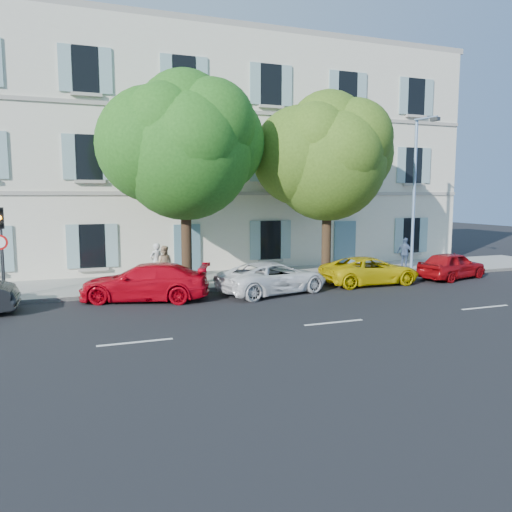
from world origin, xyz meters
name	(u,v)px	position (x,y,z in m)	size (l,w,h in m)	color
ground	(282,298)	(0.00, 0.00, 0.00)	(90.00, 90.00, 0.00)	black
sidewalk	(244,278)	(0.00, 4.45, 0.07)	(36.00, 4.50, 0.15)	#A09E96
kerb	(261,286)	(0.00, 2.28, 0.08)	(36.00, 0.16, 0.16)	#9E998E
building	(211,158)	(0.00, 10.20, 6.00)	(28.00, 7.00, 12.00)	silver
car_red_coupe	(145,282)	(-4.99, 1.38, 0.69)	(1.94, 4.77, 1.39)	red
car_white_coupe	(273,278)	(0.00, 0.95, 0.64)	(2.12, 4.60, 1.28)	white
car_yellow_supercar	(370,271)	(4.79, 1.37, 0.61)	(2.02, 4.38, 1.22)	#D7BB09
car_red_hatchback	(452,265)	(9.17, 1.24, 0.64)	(1.52, 3.77, 1.29)	#9D090F
tree_left	(185,153)	(-3.04, 2.98, 5.61)	(5.47, 5.47, 8.48)	#3A2819
tree_right	(328,163)	(3.56, 3.14, 5.36)	(5.27, 5.27, 8.12)	#3A2819
traffic_light	(1,233)	(-9.89, 2.94, 2.56)	(0.26, 0.38, 3.32)	#383A3D
road_sign	(1,253)	(-9.89, 2.62, 1.85)	(0.53, 0.17, 2.35)	#383A3D
street_lamp	(416,186)	(8.27, 2.87, 4.33)	(0.37, 1.58, 7.38)	#7293BF
pedestrian_a	(156,262)	(-4.06, 4.48, 1.00)	(0.62, 0.41, 1.69)	silver
pedestrian_b	(164,264)	(-3.76, 4.23, 0.95)	(0.77, 0.60, 1.59)	tan
pedestrian_c	(405,253)	(8.58, 3.95, 0.95)	(0.94, 0.39, 1.60)	#4A6188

